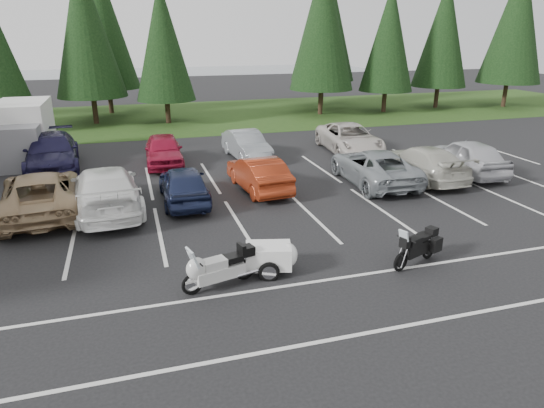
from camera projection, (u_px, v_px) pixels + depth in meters
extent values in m
plane|color=black|center=(232.00, 238.00, 15.62)|extent=(120.00, 120.00, 0.00)
cube|color=#1E3D13|center=(166.00, 118.00, 37.27)|extent=(80.00, 16.00, 0.01)
cube|color=slate|center=(175.00, 80.00, 66.31)|extent=(70.00, 50.00, 0.02)
cube|color=silver|center=(220.00, 216.00, 17.42)|extent=(32.00, 16.00, 0.01)
cylinder|color=#332316|center=(5.00, 116.00, 31.73)|extent=(0.36, 0.36, 2.11)
cylinder|color=#332316|center=(94.00, 105.00, 34.48)|extent=(0.36, 0.36, 2.62)
cone|color=black|center=(85.00, 27.00, 32.72)|extent=(4.80, 4.80, 9.27)
cylinder|color=#332316|center=(168.00, 107.00, 34.72)|extent=(0.36, 0.36, 2.26)
cone|color=black|center=(163.00, 41.00, 33.20)|extent=(4.14, 4.14, 7.99)
cylinder|color=#332316|center=(321.00, 97.00, 38.34)|extent=(0.36, 0.36, 2.69)
cone|color=black|center=(323.00, 25.00, 36.53)|extent=(4.93, 4.93, 9.52)
cylinder|color=#332316|center=(384.00, 97.00, 39.62)|extent=(0.36, 0.36, 2.33)
cone|color=black|center=(389.00, 37.00, 38.05)|extent=(4.27, 4.27, 8.24)
cylinder|color=#332316|center=(437.00, 93.00, 41.80)|extent=(0.36, 0.36, 2.47)
cone|color=black|center=(444.00, 32.00, 40.13)|extent=(4.53, 4.53, 8.76)
cylinder|color=#332316|center=(505.00, 90.00, 42.19)|extent=(0.36, 0.36, 2.83)
cone|color=black|center=(516.00, 21.00, 40.28)|extent=(5.19, 5.19, 10.03)
cylinder|color=#332316|center=(110.00, 96.00, 38.89)|extent=(0.36, 0.36, 2.71)
cone|color=black|center=(102.00, 24.00, 37.06)|extent=(4.97, 4.97, 9.61)
cylinder|color=#332316|center=(322.00, 88.00, 43.07)|extent=(0.36, 0.36, 3.00)
cone|color=black|center=(324.00, 16.00, 41.05)|extent=(5.50, 5.50, 10.62)
imported|color=#9B7F5A|center=(41.00, 193.00, 17.40)|extent=(3.17, 5.88, 1.57)
imported|color=white|center=(106.00, 190.00, 17.67)|extent=(2.80, 5.90, 1.66)
imported|color=#1A2242|center=(184.00, 184.00, 18.64)|extent=(1.73, 4.27, 1.45)
imported|color=maroon|center=(258.00, 174.00, 20.09)|extent=(1.89, 4.44, 1.42)
imported|color=gray|center=(374.00, 167.00, 21.00)|extent=(2.71, 5.45, 1.48)
imported|color=beige|center=(422.00, 163.00, 21.63)|extent=(2.20, 5.15, 1.48)
imported|color=silver|center=(467.00, 156.00, 22.42)|extent=(2.34, 4.92, 1.63)
imported|color=#181536|center=(52.00, 153.00, 23.04)|extent=(2.79, 5.93, 1.67)
imported|color=maroon|center=(164.00, 150.00, 23.92)|extent=(1.91, 4.43, 1.49)
imported|color=gray|center=(247.00, 145.00, 25.11)|extent=(1.88, 4.42, 1.42)
imported|color=beige|center=(350.00, 138.00, 26.45)|extent=(2.94, 5.63, 1.51)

